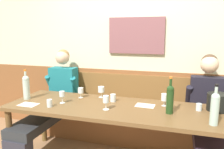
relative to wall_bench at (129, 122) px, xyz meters
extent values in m
cube|color=beige|center=(0.00, 0.26, 1.12)|extent=(6.80, 0.08, 2.80)
cube|color=#834F56|center=(0.05, 0.20, 1.22)|extent=(0.79, 0.04, 0.51)
cube|color=brown|center=(0.00, 0.21, 0.22)|extent=(6.80, 0.03, 1.00)
cube|color=brown|center=(0.00, -0.02, -0.06)|extent=(2.77, 0.42, 0.44)
cube|color=brown|center=(0.00, -0.02, 0.18)|extent=(2.72, 0.39, 0.05)
cube|color=brown|center=(0.00, 0.17, 0.43)|extent=(2.77, 0.04, 0.45)
cube|color=brown|center=(0.00, -0.68, 0.43)|extent=(2.47, 0.80, 0.04)
cylinder|color=brown|center=(-1.17, -1.01, 0.07)|extent=(0.07, 0.07, 0.69)
cylinder|color=brown|center=(-1.17, -0.35, 0.07)|extent=(0.07, 0.07, 0.69)
cylinder|color=brown|center=(1.17, -0.35, 0.07)|extent=(0.07, 0.07, 0.69)
cube|color=#2A2C31|center=(-1.01, -0.59, 0.15)|extent=(0.33, 1.08, 0.11)
cube|color=#1A6E7B|center=(-1.01, -0.02, 0.48)|extent=(0.39, 0.21, 0.54)
sphere|color=beige|center=(-1.01, -0.03, 0.90)|extent=(0.20, 0.20, 0.20)
sphere|color=olive|center=(-1.01, 0.00, 0.92)|extent=(0.19, 0.19, 0.19)
cylinder|color=#1A6E7B|center=(-1.22, -0.06, 0.50)|extent=(0.08, 0.20, 0.27)
cylinder|color=#1A6E7B|center=(-0.80, -0.06, 0.50)|extent=(0.08, 0.20, 0.27)
cube|color=#34283C|center=(1.00, -0.59, 0.15)|extent=(0.34, 1.08, 0.11)
cube|color=black|center=(1.00, -0.02, 0.46)|extent=(0.41, 0.18, 0.51)
sphere|color=beige|center=(1.00, -0.03, 0.88)|extent=(0.21, 0.21, 0.21)
sphere|color=brown|center=(1.00, 0.00, 0.90)|extent=(0.20, 0.20, 0.20)
cylinder|color=black|center=(0.79, -0.05, 0.49)|extent=(0.08, 0.20, 0.27)
cylinder|color=black|center=(1.06, -0.49, 0.54)|extent=(0.23, 0.23, 0.18)
cylinder|color=#B7C9BF|center=(-1.13, -0.72, 0.57)|extent=(0.08, 0.08, 0.24)
sphere|color=#B7C9BF|center=(-1.13, -0.72, 0.71)|extent=(0.08, 0.08, 0.08)
cylinder|color=#B7C9BF|center=(-1.13, -0.72, 0.76)|extent=(0.03, 0.03, 0.09)
cylinder|color=orange|center=(-1.13, -0.72, 0.81)|extent=(0.03, 0.03, 0.02)
cylinder|color=#1F3C19|center=(0.58, -0.72, 0.57)|extent=(0.07, 0.07, 0.24)
sphere|color=#1F3C19|center=(0.58, -0.72, 0.70)|extent=(0.07, 0.07, 0.07)
cylinder|color=#1F3C19|center=(0.58, -0.72, 0.76)|extent=(0.03, 0.03, 0.10)
cylinder|color=orange|center=(0.58, -0.72, 0.82)|extent=(0.03, 0.03, 0.02)
cylinder|color=#ADC8C1|center=(0.97, -0.91, 0.57)|extent=(0.07, 0.07, 0.24)
sphere|color=#ADC8C1|center=(0.97, -0.91, 0.70)|extent=(0.07, 0.07, 0.07)
cylinder|color=#ADC8C1|center=(0.97, -0.91, 0.76)|extent=(0.03, 0.03, 0.09)
cylinder|color=black|center=(0.97, -0.91, 0.81)|extent=(0.03, 0.03, 0.02)
cylinder|color=silver|center=(-0.07, -0.81, 0.45)|extent=(0.07, 0.07, 0.00)
cylinder|color=silver|center=(-0.07, -0.81, 0.49)|extent=(0.01, 0.01, 0.07)
cylinder|color=silver|center=(-0.07, -0.81, 0.57)|extent=(0.06, 0.06, 0.08)
cylinder|color=#E7E286|center=(-0.07, -0.81, 0.54)|extent=(0.06, 0.06, 0.02)
cylinder|color=silver|center=(0.51, -0.50, 0.45)|extent=(0.06, 0.06, 0.00)
cylinder|color=silver|center=(0.51, -0.50, 0.48)|extent=(0.01, 0.01, 0.06)
cylinder|color=silver|center=(0.51, -0.50, 0.55)|extent=(0.07, 0.07, 0.08)
cylinder|color=silver|center=(-0.52, -0.47, 0.45)|extent=(0.06, 0.06, 0.00)
cylinder|color=silver|center=(-0.52, -0.47, 0.48)|extent=(0.01, 0.01, 0.06)
cylinder|color=silver|center=(-0.52, -0.47, 0.55)|extent=(0.07, 0.07, 0.06)
cylinder|color=#E9E084|center=(-0.52, -0.47, 0.52)|extent=(0.06, 0.06, 0.01)
cylinder|color=silver|center=(-0.28, -0.38, 0.45)|extent=(0.07, 0.07, 0.00)
cylinder|color=silver|center=(-0.28, -0.38, 0.49)|extent=(0.01, 0.01, 0.07)
cylinder|color=silver|center=(-0.28, -0.38, 0.56)|extent=(0.08, 0.08, 0.07)
cylinder|color=silver|center=(-0.63, -0.74, 0.45)|extent=(0.06, 0.06, 0.00)
cylinder|color=silver|center=(-0.63, -0.74, 0.49)|extent=(0.01, 0.01, 0.08)
cylinder|color=silver|center=(-0.63, -0.74, 0.56)|extent=(0.06, 0.06, 0.06)
cylinder|color=silver|center=(-0.69, -0.90, 0.49)|extent=(0.06, 0.06, 0.08)
cylinder|color=silver|center=(0.87, -0.55, 0.49)|extent=(0.06, 0.06, 0.08)
cylinder|color=silver|center=(-0.08, -0.51, 0.50)|extent=(0.07, 0.07, 0.09)
cube|color=white|center=(0.31, -0.55, 0.45)|extent=(0.22, 0.16, 0.00)
cube|color=white|center=(-0.97, -0.90, 0.45)|extent=(0.21, 0.15, 0.00)
camera|label=1|loc=(0.65, -2.96, 1.25)|focal=35.89mm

